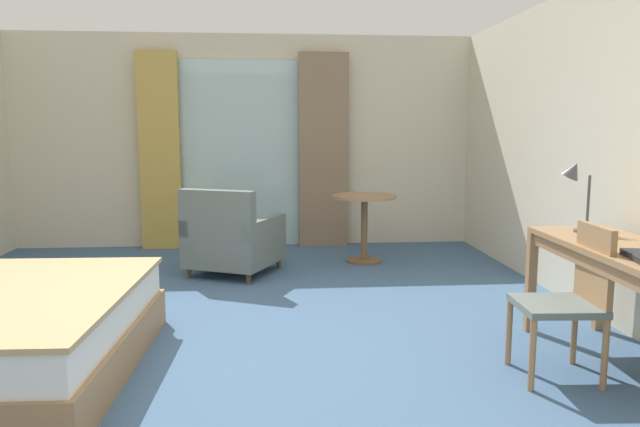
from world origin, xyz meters
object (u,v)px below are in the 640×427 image
object	(u,v)px
desk_lamp	(577,185)
round_cafe_table	(364,213)
armchair_by_window	(232,240)
writing_desk	(631,264)
desk_chair	(571,294)

from	to	relation	value
desk_lamp	round_cafe_table	world-z (taller)	desk_lamp
armchair_by_window	writing_desk	bearing A→B (deg)	-46.92
writing_desk	desk_lamp	world-z (taller)	desk_lamp
desk_lamp	round_cafe_table	xyz separation A→B (m)	(-1.00, 2.44, -0.51)
round_cafe_table	desk_chair	bearing A→B (deg)	-77.15
desk_lamp	armchair_by_window	xyz separation A→B (m)	(-2.36, 2.00, -0.71)
armchair_by_window	round_cafe_table	world-z (taller)	armchair_by_window
writing_desk	armchair_by_window	distance (m)	3.53
desk_chair	desk_lamp	world-z (taller)	desk_lamp
desk_lamp	writing_desk	bearing A→B (deg)	-86.20
desk_chair	round_cafe_table	xyz separation A→B (m)	(-0.69, 3.02, 0.05)
desk_chair	desk_lamp	size ratio (longest dim) A/B	1.81
desk_chair	desk_lamp	xyz separation A→B (m)	(0.31, 0.58, 0.56)
desk_chair	round_cafe_table	world-z (taller)	desk_chair
desk_chair	armchair_by_window	bearing A→B (deg)	128.51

